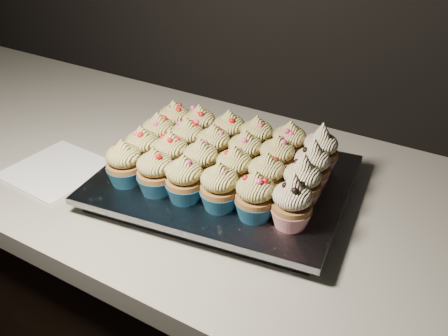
% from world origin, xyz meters
% --- Properties ---
extents(worktop, '(2.44, 0.64, 0.04)m').
position_xyz_m(worktop, '(0.00, 1.70, 0.88)').
color(worktop, beige).
rests_on(worktop, cabinet).
extents(napkin, '(0.18, 0.18, 0.00)m').
position_xyz_m(napkin, '(-0.44, 1.56, 0.90)').
color(napkin, white).
rests_on(napkin, worktop).
extents(baking_tray, '(0.43, 0.35, 0.02)m').
position_xyz_m(baking_tray, '(-0.13, 1.66, 0.91)').
color(baking_tray, black).
rests_on(baking_tray, worktop).
extents(foil_lining, '(0.47, 0.39, 0.01)m').
position_xyz_m(foil_lining, '(-0.13, 1.66, 0.93)').
color(foil_lining, silver).
rests_on(foil_lining, baking_tray).
extents(cupcake_0, '(0.06, 0.06, 0.08)m').
position_xyz_m(cupcake_0, '(-0.27, 1.56, 0.97)').
color(cupcake_0, '#195377').
rests_on(cupcake_0, foil_lining).
extents(cupcake_1, '(0.06, 0.06, 0.08)m').
position_xyz_m(cupcake_1, '(-0.20, 1.56, 0.97)').
color(cupcake_1, '#195377').
rests_on(cupcake_1, foil_lining).
extents(cupcake_2, '(0.06, 0.06, 0.08)m').
position_xyz_m(cupcake_2, '(-0.15, 1.57, 0.97)').
color(cupcake_2, '#195377').
rests_on(cupcake_2, foil_lining).
extents(cupcake_3, '(0.06, 0.06, 0.08)m').
position_xyz_m(cupcake_3, '(-0.09, 1.58, 0.97)').
color(cupcake_3, '#195377').
rests_on(cupcake_3, foil_lining).
extents(cupcake_4, '(0.06, 0.06, 0.08)m').
position_xyz_m(cupcake_4, '(-0.03, 1.59, 0.97)').
color(cupcake_4, '#195377').
rests_on(cupcake_4, foil_lining).
extents(cupcake_5, '(0.06, 0.06, 0.10)m').
position_xyz_m(cupcake_5, '(0.03, 1.60, 0.97)').
color(cupcake_5, '#B3181D').
rests_on(cupcake_5, foil_lining).
extents(cupcake_6, '(0.06, 0.06, 0.08)m').
position_xyz_m(cupcake_6, '(-0.27, 1.61, 0.97)').
color(cupcake_6, '#195377').
rests_on(cupcake_6, foil_lining).
extents(cupcake_7, '(0.06, 0.06, 0.08)m').
position_xyz_m(cupcake_7, '(-0.22, 1.62, 0.97)').
color(cupcake_7, '#195377').
rests_on(cupcake_7, foil_lining).
extents(cupcake_8, '(0.06, 0.06, 0.08)m').
position_xyz_m(cupcake_8, '(-0.16, 1.63, 0.97)').
color(cupcake_8, '#195377').
rests_on(cupcake_8, foil_lining).
extents(cupcake_9, '(0.06, 0.06, 0.08)m').
position_xyz_m(cupcake_9, '(-0.10, 1.64, 0.97)').
color(cupcake_9, '#195377').
rests_on(cupcake_9, foil_lining).
extents(cupcake_10, '(0.06, 0.06, 0.08)m').
position_xyz_m(cupcake_10, '(-0.04, 1.65, 0.97)').
color(cupcake_10, '#195377').
rests_on(cupcake_10, foil_lining).
extents(cupcake_11, '(0.06, 0.06, 0.10)m').
position_xyz_m(cupcake_11, '(0.02, 1.66, 0.97)').
color(cupcake_11, '#B3181D').
rests_on(cupcake_11, foil_lining).
extents(cupcake_12, '(0.06, 0.06, 0.08)m').
position_xyz_m(cupcake_12, '(-0.28, 1.67, 0.97)').
color(cupcake_12, '#195377').
rests_on(cupcake_12, foil_lining).
extents(cupcake_13, '(0.06, 0.06, 0.08)m').
position_xyz_m(cupcake_13, '(-0.22, 1.68, 0.97)').
color(cupcake_13, '#195377').
rests_on(cupcake_13, foil_lining).
extents(cupcake_14, '(0.06, 0.06, 0.08)m').
position_xyz_m(cupcake_14, '(-0.17, 1.69, 0.97)').
color(cupcake_14, '#195377').
rests_on(cupcake_14, foil_lining).
extents(cupcake_15, '(0.06, 0.06, 0.08)m').
position_xyz_m(cupcake_15, '(-0.11, 1.69, 0.97)').
color(cupcake_15, '#195377').
rests_on(cupcake_15, foil_lining).
extents(cupcake_16, '(0.06, 0.06, 0.08)m').
position_xyz_m(cupcake_16, '(-0.05, 1.71, 0.97)').
color(cupcake_16, '#195377').
rests_on(cupcake_16, foil_lining).
extents(cupcake_17, '(0.06, 0.06, 0.10)m').
position_xyz_m(cupcake_17, '(0.01, 1.71, 0.97)').
color(cupcake_17, '#B3181D').
rests_on(cupcake_17, foil_lining).
extents(cupcake_18, '(0.06, 0.06, 0.08)m').
position_xyz_m(cupcake_18, '(-0.28, 1.73, 0.97)').
color(cupcake_18, '#195377').
rests_on(cupcake_18, foil_lining).
extents(cupcake_19, '(0.06, 0.06, 0.08)m').
position_xyz_m(cupcake_19, '(-0.23, 1.74, 0.97)').
color(cupcake_19, '#195377').
rests_on(cupcake_19, foil_lining).
extents(cupcake_20, '(0.06, 0.06, 0.08)m').
position_xyz_m(cupcake_20, '(-0.17, 1.75, 0.97)').
color(cupcake_20, '#195377').
rests_on(cupcake_20, foil_lining).
extents(cupcake_21, '(0.06, 0.06, 0.08)m').
position_xyz_m(cupcake_21, '(-0.12, 1.75, 0.97)').
color(cupcake_21, '#195377').
rests_on(cupcake_21, foil_lining).
extents(cupcake_22, '(0.06, 0.06, 0.08)m').
position_xyz_m(cupcake_22, '(-0.06, 1.76, 0.97)').
color(cupcake_22, '#195377').
rests_on(cupcake_22, foil_lining).
extents(cupcake_23, '(0.06, 0.06, 0.10)m').
position_xyz_m(cupcake_23, '(0.00, 1.77, 0.97)').
color(cupcake_23, '#B3181D').
rests_on(cupcake_23, foil_lining).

